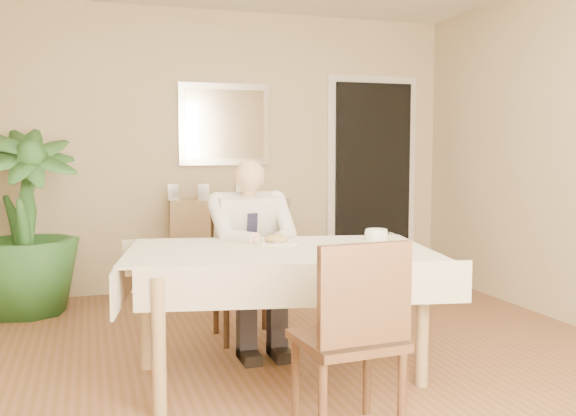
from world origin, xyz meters
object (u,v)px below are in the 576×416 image
object	(u,v)px
coffee_mug	(376,238)
sideboard	(229,245)
seated_man	(253,245)
chair_near	(354,330)
potted_palm	(24,222)
chair_far	(243,266)
dining_table	(279,263)

from	to	relation	value
coffee_mug	sideboard	distance (m)	2.49
seated_man	sideboard	bearing A→B (deg)	83.25
chair_near	potted_palm	world-z (taller)	potted_palm
chair_near	seated_man	bearing A→B (deg)	88.20
chair_far	potted_palm	xyz separation A→B (m)	(-1.52, 1.11, 0.24)
chair_far	seated_man	xyz separation A→B (m)	(0.00, -0.29, 0.19)
sideboard	potted_palm	xyz separation A→B (m)	(-1.73, -0.33, 0.31)
dining_table	seated_man	distance (m)	0.59
sideboard	potted_palm	size ratio (longest dim) A/B	0.72
chair_near	potted_palm	xyz separation A→B (m)	(-1.61, 2.89, 0.22)
chair_near	coffee_mug	xyz separation A→B (m)	(0.47, 0.78, 0.29)
chair_far	seated_man	size ratio (longest dim) A/B	0.71
potted_palm	chair_far	bearing A→B (deg)	-36.06
potted_palm	seated_man	bearing A→B (deg)	-42.50
chair_far	potted_palm	world-z (taller)	potted_palm
sideboard	potted_palm	world-z (taller)	potted_palm
chair_near	coffee_mug	world-z (taller)	chair_near
dining_table	coffee_mug	world-z (taller)	coffee_mug
chair_near	sideboard	world-z (taller)	chair_near
dining_table	sideboard	size ratio (longest dim) A/B	1.76
potted_palm	sideboard	bearing A→B (deg)	10.80
sideboard	chair_far	bearing A→B (deg)	-92.45
chair_far	chair_near	size ratio (longest dim) A/B	0.97
chair_near	sideboard	size ratio (longest dim) A/B	0.85
seated_man	coffee_mug	world-z (taller)	seated_man
dining_table	chair_near	world-z (taller)	chair_near
chair_near	coffee_mug	bearing A→B (deg)	54.06
seated_man	coffee_mug	distance (m)	0.91
chair_far	chair_near	world-z (taller)	chair_near
chair_near	potted_palm	size ratio (longest dim) A/B	0.62
potted_palm	chair_near	bearing A→B (deg)	-60.95
chair_near	seated_man	distance (m)	1.51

